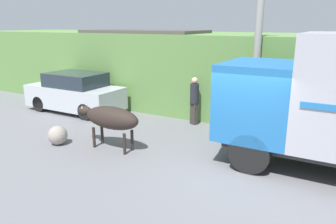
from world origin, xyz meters
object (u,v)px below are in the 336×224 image
at_px(parked_suv, 75,93).
at_px(utility_pole, 258,35).
at_px(roadside_rock, 58,135).
at_px(brown_cow, 110,118).
at_px(pedestrian_on_hill, 194,98).

xyz_separation_m(parked_suv, utility_pole, (7.38, 0.91, 2.49)).
bearing_deg(roadside_rock, utility_pole, 39.76).
bearing_deg(brown_cow, parked_suv, 154.90).
xyz_separation_m(pedestrian_on_hill, roadside_rock, (-2.79, -4.03, -0.69)).
distance_m(brown_cow, utility_pole, 5.38).
relative_size(brown_cow, utility_pole, 0.35).
bearing_deg(utility_pole, brown_cow, -132.56).
height_order(parked_suv, pedestrian_on_hill, pedestrian_on_hill).
bearing_deg(parked_suv, brown_cow, -31.84).
xyz_separation_m(brown_cow, roadside_rock, (-1.68, -0.56, -0.66)).
distance_m(brown_cow, parked_suv, 4.89).
bearing_deg(pedestrian_on_hill, parked_suv, 33.30).
height_order(parked_suv, utility_pole, utility_pole).
height_order(parked_suv, roadside_rock, parked_suv).
distance_m(brown_cow, pedestrian_on_hill, 3.64).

